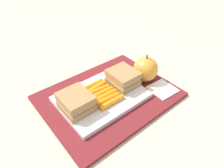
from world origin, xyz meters
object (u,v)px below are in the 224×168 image
object	(u,v)px
food_tray	(102,97)
apple	(146,69)
sandwich_half_left	(76,102)
paper_napkin	(162,89)
carrot_sticks_bundle	(101,93)
sandwich_half_right	(123,78)

from	to	relation	value
food_tray	apple	xyz separation A→B (m)	(0.16, -0.01, 0.03)
sandwich_half_left	apple	world-z (taller)	apple
food_tray	sandwich_half_left	size ratio (longest dim) A/B	2.88
apple	paper_napkin	distance (m)	0.08
food_tray	apple	world-z (taller)	apple
sandwich_half_left	carrot_sticks_bundle	xyz separation A→B (m)	(0.08, -0.00, -0.02)
food_tray	paper_napkin	bearing A→B (deg)	-27.23
paper_napkin	sandwich_half_left	bearing A→B (deg)	160.92
sandwich_half_right	paper_napkin	xyz separation A→B (m)	(0.08, -0.08, -0.03)
food_tray	carrot_sticks_bundle	xyz separation A→B (m)	(-0.00, -0.00, 0.01)
food_tray	apple	distance (m)	0.16
carrot_sticks_bundle	apple	distance (m)	0.16
sandwich_half_left	paper_napkin	world-z (taller)	sandwich_half_left
food_tray	paper_napkin	distance (m)	0.18
food_tray	paper_napkin	size ratio (longest dim) A/B	3.29
sandwich_half_right	sandwich_half_left	bearing A→B (deg)	180.00
sandwich_half_left	apple	distance (m)	0.23
food_tray	sandwich_half_left	xyz separation A→B (m)	(-0.08, 0.00, 0.03)
sandwich_half_right	paper_napkin	world-z (taller)	sandwich_half_right
sandwich_half_left	sandwich_half_right	xyz separation A→B (m)	(0.16, 0.00, 0.00)
apple	paper_napkin	xyz separation A→B (m)	(0.00, -0.07, -0.04)
carrot_sticks_bundle	paper_napkin	xyz separation A→B (m)	(0.16, -0.08, -0.02)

